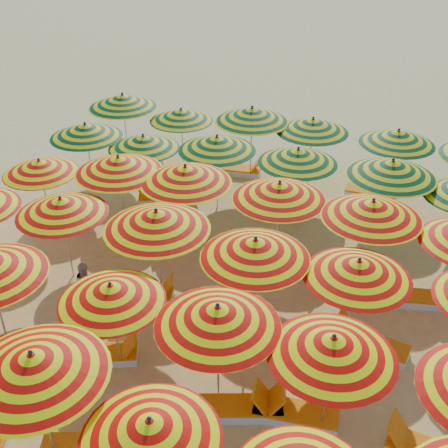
{
  "coord_description": "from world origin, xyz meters",
  "views": [
    {
      "loc": [
        4.16,
        -11.23,
        9.34
      ],
      "look_at": [
        0.0,
        0.5,
        1.6
      ],
      "focal_mm": 45.0,
      "sensor_mm": 36.0,
      "label": 1
    }
  ],
  "objects": [
    {
      "name": "umbrella_19",
      "position": [
        -3.46,
        1.32,
        2.38
      ],
      "size": [
        2.65,
        2.65,
        2.71
      ],
      "color": "silver",
      "rests_on": "ground"
    },
    {
      "name": "umbrella_22",
      "position": [
        3.63,
        1.22,
        2.35
      ],
      "size": [
        3.11,
        3.11,
        2.67
      ],
      "color": "silver",
      "rests_on": "ground"
    },
    {
      "name": "umbrella_30",
      "position": [
        -5.88,
        6.07,
        2.38
      ],
      "size": [
        3.39,
        3.39,
        2.71
      ],
      "color": "silver",
      "rests_on": "ground"
    },
    {
      "name": "lounger_21",
      "position": [
        -3.27,
        3.59,
        0.15
      ],
      "size": [
        1.82,
        1.19,
        0.69
      ],
      "rotation": [
        0.0,
        0.0,
        3.53
      ],
      "color": "white",
      "rests_on": "ground"
    },
    {
      "name": "umbrella_9",
      "position": [
        1.36,
        -3.69,
        2.29
      ],
      "size": [
        2.86,
        2.86,
        2.6
      ],
      "color": "silver",
      "rests_on": "ground"
    },
    {
      "name": "lounger_18",
      "position": [
        0.61,
        1.6,
        0.15
      ],
      "size": [
        1.81,
        0.87,
        0.69
      ],
      "rotation": [
        0.0,
        0.0,
        3.31
      ],
      "color": "white",
      "rests_on": "ground"
    },
    {
      "name": "umbrella_13",
      "position": [
        -3.86,
        -0.99,
        2.2
      ],
      "size": [
        3.14,
        3.14,
        2.5
      ],
      "color": "silver",
      "rests_on": "ground"
    },
    {
      "name": "lounger_19",
      "position": [
        3.03,
        1.25,
        0.15
      ],
      "size": [
        1.83,
        1.14,
        0.69
      ],
      "rotation": [
        0.0,
        0.0,
        3.49
      ],
      "color": "white",
      "rests_on": "ground"
    },
    {
      "name": "umbrella_20",
      "position": [
        -1.43,
        1.37,
        2.39
      ],
      "size": [
        2.64,
        2.64,
        2.72
      ],
      "color": "silver",
      "rests_on": "ground"
    },
    {
      "name": "umbrella_14",
      "position": [
        -1.13,
        -1.1,
        2.41
      ],
      "size": [
        3.42,
        3.42,
        2.74
      ],
      "color": "silver",
      "rests_on": "ground"
    },
    {
      "name": "umbrella_24",
      "position": [
        -5.89,
        3.51,
        2.23
      ],
      "size": [
        2.99,
        2.99,
        2.53
      ],
      "color": "silver",
      "rests_on": "ground"
    },
    {
      "name": "beachgoer_b",
      "position": [
        -2.8,
        -1.91,
        0.64
      ],
      "size": [
        0.66,
        0.74,
        1.27
      ],
      "primitive_type": "imported",
      "rotation": [
        0.0,
        0.0,
        1.24
      ],
      "color": "tan",
      "rests_on": "ground"
    },
    {
      "name": "umbrella_25",
      "position": [
        -3.77,
        3.47,
        2.14
      ],
      "size": [
        3.03,
        3.03,
        2.43
      ],
      "color": "silver",
      "rests_on": "ground"
    },
    {
      "name": "umbrella_18",
      "position": [
        -5.92,
        0.98,
        2.07
      ],
      "size": [
        2.71,
        2.71,
        2.35
      ],
      "color": "silver",
      "rests_on": "ground"
    },
    {
      "name": "lounger_8",
      "position": [
        -1.52,
        -3.5,
        0.15
      ],
      "size": [
        1.82,
        1.22,
        0.69
      ],
      "rotation": [
        0.0,
        0.0,
        0.41
      ],
      "color": "white",
      "rests_on": "ground"
    },
    {
      "name": "lounger_13",
      "position": [
        -1.63,
        -1.26,
        0.15
      ],
      "size": [
        1.82,
        1.01,
        0.69
      ],
      "rotation": [
        0.0,
        0.0,
        0.26
      ],
      "color": "white",
      "rests_on": "ground"
    },
    {
      "name": "lounger_22",
      "position": [
        0.64,
        4.02,
        0.15
      ],
      "size": [
        1.83,
        1.09,
        0.69
      ],
      "rotation": [
        0.0,
        0.0,
        0.31
      ],
      "color": "white",
      "rests_on": "ground"
    },
    {
      "name": "lounger_16",
      "position": [
        -5.33,
        1.15,
        0.15
      ],
      "size": [
        1.83,
        1.15,
        0.69
      ],
      "rotation": [
        0.0,
        0.0,
        0.36
      ],
      "color": "white",
      "rests_on": "ground"
    },
    {
      "name": "umbrella_21",
      "position": [
        1.21,
        1.41,
        2.34
      ],
      "size": [
        3.01,
        3.01,
        2.65
      ],
      "color": "silver",
      "rests_on": "ground"
    },
    {
      "name": "lounger_20",
      "position": [
        5.43,
        1.03,
        0.15
      ],
      "size": [
        1.82,
        0.96,
        0.69
      ],
      "rotation": [
        0.0,
        0.0,
        0.23
      ],
      "color": "white",
      "rests_on": "ground"
    },
    {
      "name": "umbrella_27",
      "position": [
        1.14,
        3.88,
        2.24
      ],
      "size": [
        3.03,
        3.03,
        2.54
      ],
      "color": "silver",
      "rests_on": "ground"
    },
    {
      "name": "lounger_17",
      "position": [
        -2.86,
        1.32,
        0.15
      ],
      "size": [
        1.78,
        0.73,
        0.69
      ],
      "rotation": [
        0.0,
        0.0,
        -0.09
      ],
      "color": "white",
      "rests_on": "ground"
    },
    {
      "name": "lounger_25",
      "position": [
        3.32,
        6.23,
        0.15
      ],
      "size": [
        1.76,
        0.66,
        0.69
      ],
      "rotation": [
        0.0,
        0.0,
        -0.04
      ],
      "color": "white",
      "rests_on": "ground"
    },
    {
      "name": "lounger_2",
      "position": [
        -0.5,
        -5.72,
        0.15
      ],
      "size": [
        1.83,
        1.14,
        0.69
      ],
      "rotation": [
        0.0,
        0.0,
        0.35
      ],
      "color": "white",
      "rests_on": "ground"
    },
    {
      "name": "umbrella_34",
      "position": [
        3.82,
        6.31,
        2.25
      ],
      "size": [
        3.12,
        3.12,
        2.55
      ],
      "color": "silver",
      "rests_on": "ground"
    },
    {
      "name": "lounger_10",
      "position": [
        2.95,
        -3.64,
        0.15
      ],
      "size": [
        1.78,
        0.76,
        0.69
      ],
      "rotation": [
        0.0,
        0.0,
        3.25
      ],
      "color": "white",
      "rests_on": "ground"
    },
    {
      "name": "umbrella_2",
      "position": [
        -1.09,
        -5.97,
        2.39
      ],
      "size": [
        3.09,
        3.09,
        2.72
      ],
      "color": "silver",
      "rests_on": "ground"
    },
    {
      "name": "umbrella_33",
      "position": [
        1.06,
        6.35,
        2.27
      ],
      "size": [
        2.91,
        2.91,
        2.58
      ],
      "color": "silver",
      "rests_on": "ground"
    },
    {
      "name": "lounger_7",
      "position": [
        -3.16,
        -3.8,
        0.15
      ],
      "size": [
        1.82,
        1.19,
        0.69
      ],
      "rotation": [
        0.0,
        0.0,
        0.39
      ],
      "color": "white",
      "rests_on": "ground"
    },
    {
      "name": "ground",
      "position": [
        0.0,
        0.0,
        0.0
      ],
      "size": [
        120.0,
        120.0,
        0.0
      ],
      "primitive_type": "plane",
      "color": "#EBC768",
      "rests_on": "ground"
    },
    {
      "name": "umbrella_16",
      "position": [
        3.64,
        -1.17,
        2.2
      ],
      "size": [
        3.09,
        3.09,
        2.5
      ],
      "color": "silver",
      "rests_on": "ground"
    },
    {
      "name": "umbrella_26",
      "position": [
        -1.42,
        3.86,
        2.28
      ],
      "size": [
        2.54,
        2.54,
        2.59
      ],
      "color": "silver",
      "rests_on": "ground"
    },
    {
      "name": "lounger_14",
      "position": [
        4.14,
        -1.12,
        0.15
      ],
      "size": [
        1.81,
        0.89,
        0.69
      ],
      "rotation": [
        0.0,
        0.0,
        2.95
      ],
      "color": "white",
      "rests_on": "ground"
    },
    {
      "name": "umbrella_15",
      "position": [
        1.39,
        -1.34,
        2.33
      ],
      "size": [
        2.66,
        2.66,
        2.64
      ],
      "color": "silver",
      "rests_on": "ground"
    },
    {
      "name": "umbrella_10",
      "position": [
        3.54,
        -3.69,
        2.21
      ],
      "size": [
        2.68,
        2.68,
        2.51
      ],
      "color": "silver",
      "rests_on": "ground"
    },
    {
      "name": "umbrella_32",
      "position": [
        -1.03,
        6.25,
        2.41
      ],
      "size": [
        3.42,
        3.42,
        2.74
      ],
      "color": "silver",
      "rests_on": "ground"
    },
    {
      "name": "umbrella_31",
      "position": [
        -3.61,
        6.12,
        2.11
      ],
      "size": [
        2.67,
        2.67,
        2.4
      ],
      "color": "silver",
      "rests_on": "ground"
    },
    {
      "name": "umbrella_8",
      "position": [
        -1.01,
        -3.55,
        2.1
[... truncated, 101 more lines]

